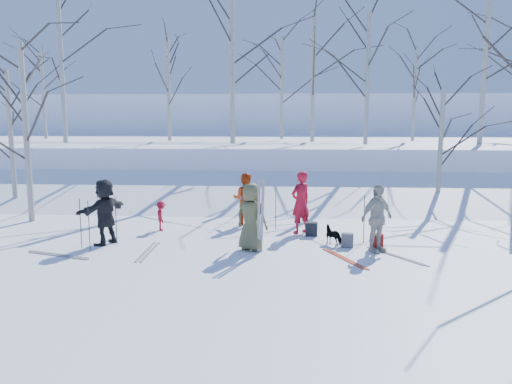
# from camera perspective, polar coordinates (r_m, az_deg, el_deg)

# --- Properties ---
(ground) EXTENTS (120.00, 120.00, 0.00)m
(ground) POSITION_cam_1_polar(r_m,az_deg,el_deg) (13.24, -0.43, -6.56)
(ground) COLOR white
(ground) RESTS_ON ground
(snow_ramp) EXTENTS (70.00, 9.49, 4.12)m
(snow_ramp) POSITION_cam_1_polar(r_m,az_deg,el_deg) (20.04, 1.03, -0.86)
(snow_ramp) COLOR white
(snow_ramp) RESTS_ON ground
(snow_plateau) EXTENTS (70.00, 18.00, 2.20)m
(snow_plateau) POSITION_cam_1_polar(r_m,az_deg,el_deg) (29.85, 1.95, 3.96)
(snow_plateau) COLOR white
(snow_plateau) RESTS_ON ground
(far_hill) EXTENTS (90.00, 30.00, 6.00)m
(far_hill) POSITION_cam_1_polar(r_m,az_deg,el_deg) (50.77, 2.72, 7.07)
(far_hill) COLOR white
(far_hill) RESTS_ON ground
(skier_olive_center) EXTENTS (1.03, 0.88, 1.78)m
(skier_olive_center) POSITION_cam_1_polar(r_m,az_deg,el_deg) (12.95, -0.56, -2.86)
(skier_olive_center) COLOR brown
(skier_olive_center) RESTS_ON ground
(skier_red_north) EXTENTS (0.81, 0.78, 1.87)m
(skier_red_north) POSITION_cam_1_polar(r_m,az_deg,el_deg) (14.92, 5.13, -1.18)
(skier_red_north) COLOR #B21024
(skier_red_north) RESTS_ON ground
(skier_redor_behind) EXTENTS (0.89, 0.73, 1.67)m
(skier_redor_behind) POSITION_cam_1_polar(r_m,az_deg,el_deg) (16.02, -1.26, -0.81)
(skier_redor_behind) COLOR #B7370E
(skier_redor_behind) RESTS_ON ground
(skier_red_seated) EXTENTS (0.50, 0.66, 0.91)m
(skier_red_seated) POSITION_cam_1_polar(r_m,az_deg,el_deg) (15.54, -10.77, -2.69)
(skier_red_seated) COLOR #B21024
(skier_red_seated) RESTS_ON ground
(skier_cream_east) EXTENTS (1.09, 0.97, 1.77)m
(skier_cream_east) POSITION_cam_1_polar(r_m,az_deg,el_deg) (13.17, 13.64, -2.94)
(skier_cream_east) COLOR beige
(skier_cream_east) RESTS_ON ground
(skier_grey_west) EXTENTS (1.18, 1.74, 1.80)m
(skier_grey_west) POSITION_cam_1_polar(r_m,az_deg,el_deg) (14.19, -16.88, -2.18)
(skier_grey_west) COLOR black
(skier_grey_west) RESTS_ON ground
(dog) EXTENTS (0.64, 0.64, 0.53)m
(dog) POSITION_cam_1_polar(r_m,az_deg,el_deg) (13.82, 8.89, -4.89)
(dog) COLOR black
(dog) RESTS_ON ground
(upright_ski_left) EXTENTS (0.10, 0.17, 1.90)m
(upright_ski_left) POSITION_cam_1_polar(r_m,az_deg,el_deg) (12.69, 0.31, -2.83)
(upright_ski_left) COLOR silver
(upright_ski_left) RESTS_ON ground
(upright_ski_right) EXTENTS (0.15, 0.23, 1.89)m
(upright_ski_right) POSITION_cam_1_polar(r_m,az_deg,el_deg) (12.71, 0.70, -2.81)
(upright_ski_right) COLOR silver
(upright_ski_right) RESTS_ON ground
(ski_pair_a) EXTENTS (1.97, 2.09, 0.02)m
(ski_pair_a) POSITION_cam_1_polar(r_m,az_deg,el_deg) (13.07, 15.75, -7.06)
(ski_pair_a) COLOR silver
(ski_pair_a) RESTS_ON ground
(ski_pair_b) EXTENTS (1.32, 2.02, 0.02)m
(ski_pair_b) POSITION_cam_1_polar(r_m,az_deg,el_deg) (13.63, -21.68, -6.71)
(ski_pair_b) COLOR silver
(ski_pair_b) RESTS_ON ground
(ski_pair_c) EXTENTS (0.27, 1.91, 0.02)m
(ski_pair_c) POSITION_cam_1_polar(r_m,az_deg,el_deg) (13.28, -12.23, -6.67)
(ski_pair_c) COLOR silver
(ski_pair_c) RESTS_ON ground
(ski_pair_d) EXTENTS (1.66, 2.05, 0.02)m
(ski_pair_d) POSITION_cam_1_polar(r_m,az_deg,el_deg) (12.57, 10.07, -7.50)
(ski_pair_d) COLOR #BB341A
(ski_pair_d) RESTS_ON ground
(ski_pole_a) EXTENTS (0.02, 0.02, 1.34)m
(ski_pole_a) POSITION_cam_1_polar(r_m,az_deg,el_deg) (14.01, -19.42, -3.40)
(ski_pole_a) COLOR black
(ski_pole_a) RESTS_ON ground
(ski_pole_b) EXTENTS (0.02, 0.02, 1.34)m
(ski_pole_b) POSITION_cam_1_polar(r_m,az_deg,el_deg) (13.43, 13.85, -3.65)
(ski_pole_b) COLOR black
(ski_pole_b) RESTS_ON ground
(ski_pole_c) EXTENTS (0.02, 0.02, 1.34)m
(ski_pole_c) POSITION_cam_1_polar(r_m,az_deg,el_deg) (15.31, 2.27, -1.89)
(ski_pole_c) COLOR black
(ski_pole_c) RESTS_ON ground
(ski_pole_d) EXTENTS (0.02, 0.02, 1.34)m
(ski_pole_d) POSITION_cam_1_polar(r_m,az_deg,el_deg) (14.11, -15.70, -3.13)
(ski_pole_d) COLOR black
(ski_pole_d) RESTS_ON ground
(ski_pole_e) EXTENTS (0.02, 0.02, 1.34)m
(ski_pole_e) POSITION_cam_1_polar(r_m,az_deg,el_deg) (13.60, -18.55, -3.71)
(ski_pole_e) COLOR black
(ski_pole_e) RESTS_ON ground
(ski_pole_f) EXTENTS (0.02, 0.02, 1.34)m
(ski_pole_f) POSITION_cam_1_polar(r_m,az_deg,el_deg) (14.06, 12.25, -3.05)
(ski_pole_f) COLOR black
(ski_pole_f) RESTS_ON ground
(backpack_red) EXTENTS (0.32, 0.22, 0.42)m
(backpack_red) POSITION_cam_1_polar(r_m,az_deg,el_deg) (13.56, 13.61, -5.53)
(backpack_red) COLOR maroon
(backpack_red) RESTS_ON ground
(backpack_grey) EXTENTS (0.30, 0.20, 0.38)m
(backpack_grey) POSITION_cam_1_polar(r_m,az_deg,el_deg) (13.61, 10.38, -5.45)
(backpack_grey) COLOR #4F5156
(backpack_grey) RESTS_ON ground
(backpack_dark) EXTENTS (0.34, 0.24, 0.40)m
(backpack_dark) POSITION_cam_1_polar(r_m,az_deg,el_deg) (14.73, 6.34, -4.23)
(backpack_dark) COLOR black
(backpack_dark) RESTS_ON ground
(birch_plateau_a) EXTENTS (4.21, 4.21, 5.15)m
(birch_plateau_a) POSITION_cam_1_polar(r_m,az_deg,el_deg) (26.12, -9.97, 11.44)
(birch_plateau_a) COLOR silver
(birch_plateau_a) RESTS_ON snow_plateau
(birch_plateau_b) EXTENTS (6.40, 6.40, 8.29)m
(birch_plateau_b) POSITION_cam_1_polar(r_m,az_deg,el_deg) (25.82, 24.76, 14.31)
(birch_plateau_b) COLOR silver
(birch_plateau_b) RESTS_ON snow_plateau
(birch_plateau_c) EXTENTS (3.99, 3.99, 4.85)m
(birch_plateau_c) POSITION_cam_1_polar(r_m,az_deg,el_deg) (30.35, -23.14, 10.20)
(birch_plateau_c) COLOR silver
(birch_plateau_c) RESTS_ON snow_plateau
(birch_plateau_d) EXTENTS (4.48, 4.48, 5.54)m
(birch_plateau_d) POSITION_cam_1_polar(r_m,az_deg,el_deg) (28.01, 2.98, 11.77)
(birch_plateau_d) COLOR silver
(birch_plateau_d) RESTS_ON snow_plateau
(birch_plateau_e) EXTENTS (4.63, 4.63, 5.76)m
(birch_plateau_e) POSITION_cam_1_polar(r_m,az_deg,el_deg) (23.10, 12.62, 12.49)
(birch_plateau_e) COLOR silver
(birch_plateau_e) RESTS_ON snow_plateau
(birch_plateau_f) EXTENTS (5.92, 5.92, 7.60)m
(birch_plateau_f) POSITION_cam_1_polar(r_m,az_deg,el_deg) (23.38, -2.75, 14.90)
(birch_plateau_f) COLOR silver
(birch_plateau_f) RESTS_ON snow_plateau
(birch_plateau_h) EXTENTS (5.78, 5.78, 7.40)m
(birch_plateau_h) POSITION_cam_1_polar(r_m,az_deg,el_deg) (25.46, -21.37, 13.59)
(birch_plateau_h) COLOR silver
(birch_plateau_h) RESTS_ON snow_plateau
(birch_plateau_i) EXTENTS (3.88, 3.88, 4.69)m
(birch_plateau_i) POSITION_cam_1_polar(r_m,az_deg,el_deg) (26.92, 17.65, 10.59)
(birch_plateau_i) COLOR silver
(birch_plateau_i) RESTS_ON snow_plateau
(birch_plateau_j) EXTENTS (4.95, 4.95, 6.22)m
(birch_plateau_j) POSITION_cam_1_polar(r_m,az_deg,el_deg) (25.07, 6.55, 12.85)
(birch_plateau_j) COLOR silver
(birch_plateau_j) RESTS_ON snow_plateau
(birch_edge_a) EXTENTS (4.67, 4.67, 5.81)m
(birch_edge_a) POSITION_cam_1_polar(r_m,az_deg,el_deg) (17.99, -24.79, 6.07)
(birch_edge_a) COLOR silver
(birch_edge_a) RESTS_ON ground
(birch_edge_d) EXTENTS (4.22, 4.22, 5.18)m
(birch_edge_d) POSITION_cam_1_polar(r_m,az_deg,el_deg) (20.91, -26.20, 5.38)
(birch_edge_d) COLOR silver
(birch_edge_d) RESTS_ON ground
(birch_edge_e) EXTENTS (3.72, 3.72, 4.46)m
(birch_edge_e) POSITION_cam_1_polar(r_m,az_deg,el_deg) (19.85, 20.31, 4.56)
(birch_edge_e) COLOR silver
(birch_edge_e) RESTS_ON ground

